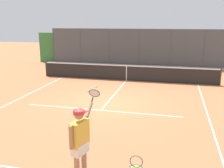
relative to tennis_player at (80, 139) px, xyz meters
The scene contains 6 objects.
ground_plane 6.07m from the tennis_player, 81.20° to the right, with size 60.00×60.00×0.00m, color #B76B42.
court_line_markings 4.71m from the tennis_player, 78.53° to the right, with size 8.69×10.58×0.01m.
fence_backdrop 16.67m from the tennis_player, 86.85° to the right, with size 18.18×1.37×3.05m.
tennis_net 10.67m from the tennis_player, 85.08° to the right, with size 11.17×0.09×1.07m.
tennis_player is the anchor object (origin of this frame).
tennis_ball_by_sideline 7.96m from the tennis_player, 72.11° to the right, with size 0.07×0.07×0.07m, color #C1D138.
Camera 1 is at (-2.91, 10.99, 3.67)m, focal length 41.43 mm.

